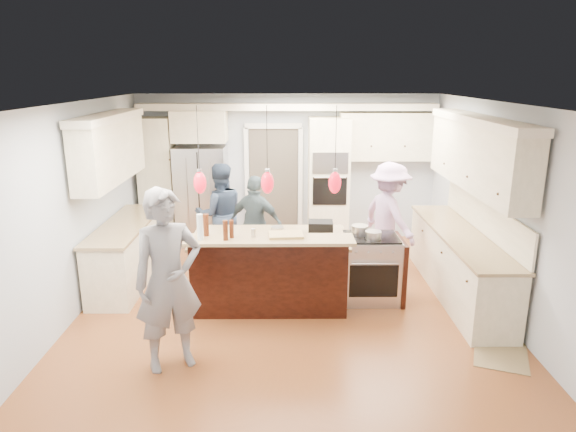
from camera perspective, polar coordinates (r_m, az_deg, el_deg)
name	(u,v)px	position (r m, az deg, el deg)	size (l,w,h in m)	color
ground_plane	(288,303)	(7.15, 0.02, -9.67)	(6.00, 6.00, 0.00)	#A55A2D
room_shell	(288,173)	(6.59, 0.02, 4.79)	(5.54, 6.04, 2.72)	#B2BCC6
refrigerator	(202,196)	(9.48, -9.51, 2.24)	(0.90, 0.70, 1.80)	#B7B7BC
oven_column	(328,182)	(9.37, 4.51, 3.82)	(0.72, 0.69, 2.30)	#F8EDC9
back_upper_cabinets	(246,153)	(9.36, -4.71, 7.03)	(5.30, 0.61, 2.54)	#F8EDC9
right_counter_run	(465,223)	(7.48, 19.07, -0.77)	(0.64, 3.10, 2.51)	#F8EDC9
left_cabinets	(121,214)	(7.91, -18.03, 0.19)	(0.64, 2.30, 2.51)	#F8EDC9
kitchen_island	(270,268)	(7.03, -1.99, -5.83)	(2.10, 1.46, 1.12)	black
island_range	(372,268)	(7.21, 9.32, -5.73)	(0.82, 0.71, 0.92)	#B7B7BC
pendant_lights	(267,182)	(6.09, -2.30, 3.76)	(1.75, 0.15, 1.03)	black
person_bar_end	(168,281)	(5.49, -13.15, -7.00)	(0.71, 0.47, 1.96)	slate
person_far_left	(220,214)	(8.43, -7.55, 0.22)	(0.81, 0.63, 1.67)	#293851
person_far_right	(256,224)	(8.07, -3.60, -0.90)	(0.90, 0.37, 1.53)	#43565E
person_range_side	(389,217)	(8.24, 11.16, -0.10)	(1.12, 0.64, 1.73)	#B18EBF
floor_rug	(501,352)	(6.47, 22.55, -13.79)	(0.57, 0.83, 0.01)	#957C51
water_bottle	(200,227)	(6.22, -9.75, -1.22)	(0.07, 0.07, 0.32)	silver
beer_bottle_a	(206,225)	(6.36, -9.09, -0.99)	(0.07, 0.07, 0.28)	#461D0C
beer_bottle_b	(225,230)	(6.17, -6.97, -1.60)	(0.06, 0.06, 0.24)	#461D0C
beer_bottle_c	(232,229)	(6.25, -6.29, -1.44)	(0.06, 0.06, 0.22)	#461D0C
drink_can	(253,233)	(6.27, -3.86, -1.88)	(0.06, 0.06, 0.11)	#B7B7BC
cutting_board	(286,235)	(6.30, -0.24, -2.11)	(0.42, 0.30, 0.03)	tan
pot_large	(360,230)	(7.07, 7.97, -1.56)	(0.23, 0.23, 0.13)	#B7B7BC
pot_small	(373,235)	(6.93, 9.45, -2.08)	(0.22, 0.22, 0.11)	#B7B7BC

